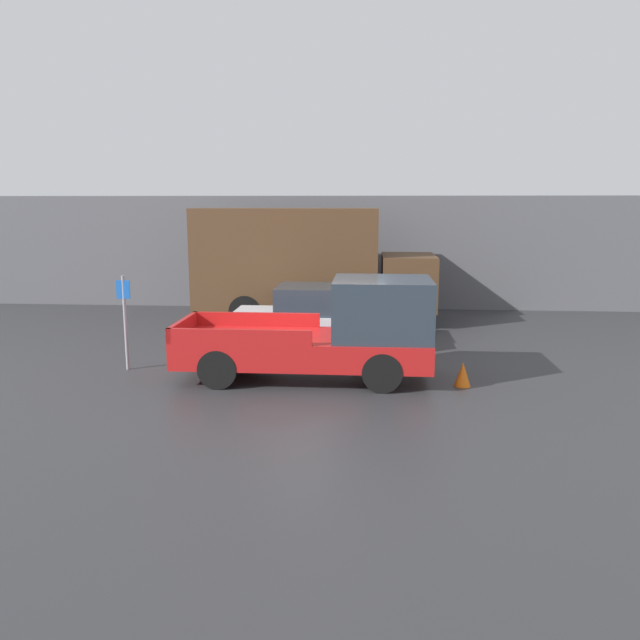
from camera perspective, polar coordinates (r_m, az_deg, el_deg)
ground_plane at (r=13.41m, az=0.57°, el=-5.04°), size 60.00×60.00×0.00m
building_wall at (r=21.72m, az=2.19°, el=6.18°), size 28.00×0.15×3.87m
pickup_truck at (r=12.92m, az=1.23°, el=-1.17°), size 5.22×2.01×2.11m
car at (r=16.09m, az=0.23°, el=0.47°), size 4.54×1.93×1.54m
delivery_truck at (r=19.16m, az=-1.50°, el=5.31°), size 7.22×2.55×3.48m
parking_sign at (r=14.24m, az=-17.40°, el=0.28°), size 0.30×0.07×2.09m
traffic_cone at (r=12.86m, az=12.91°, el=-4.85°), size 0.33×0.33×0.50m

